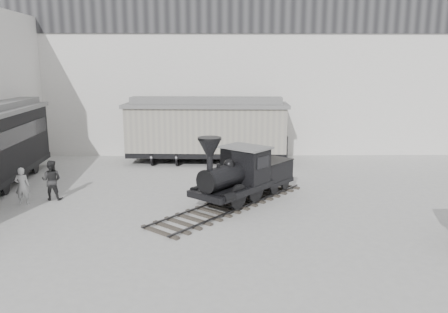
{
  "coord_description": "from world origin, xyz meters",
  "views": [
    {
      "loc": [
        0.56,
        -15.24,
        5.98
      ],
      "look_at": [
        0.81,
        3.84,
        2.0
      ],
      "focal_mm": 35.0,
      "sensor_mm": 36.0,
      "label": 1
    }
  ],
  "objects_px": {
    "locomotive": "(241,177)",
    "visitor_b": "(52,180)",
    "visitor_a": "(22,186)",
    "boxcar": "(207,128)"
  },
  "relations": [
    {
      "from": "locomotive",
      "to": "visitor_b",
      "type": "distance_m",
      "value": 8.57
    },
    {
      "from": "locomotive",
      "to": "boxcar",
      "type": "bearing_deg",
      "value": 142.47
    },
    {
      "from": "locomotive",
      "to": "visitor_b",
      "type": "xyz_separation_m",
      "value": [
        -8.55,
        0.49,
        -0.23
      ]
    },
    {
      "from": "locomotive",
      "to": "visitor_b",
      "type": "relative_size",
      "value": 4.33
    },
    {
      "from": "visitor_a",
      "to": "visitor_b",
      "type": "xyz_separation_m",
      "value": [
        1.01,
        0.71,
        0.08
      ]
    },
    {
      "from": "locomotive",
      "to": "boxcar",
      "type": "distance_m",
      "value": 8.48
    },
    {
      "from": "locomotive",
      "to": "visitor_a",
      "type": "relative_size",
      "value": 4.74
    },
    {
      "from": "visitor_b",
      "to": "visitor_a",
      "type": "bearing_deg",
      "value": 35.28
    },
    {
      "from": "visitor_b",
      "to": "boxcar",
      "type": "bearing_deg",
      "value": -130.98
    },
    {
      "from": "visitor_a",
      "to": "boxcar",
      "type": "bearing_deg",
      "value": -142.43
    }
  ]
}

